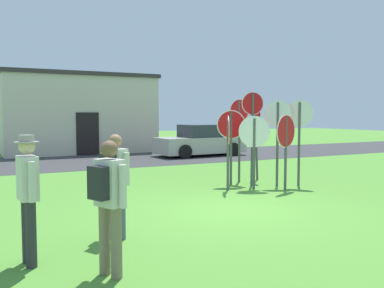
{
  "coord_description": "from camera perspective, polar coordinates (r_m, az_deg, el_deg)",
  "views": [
    {
      "loc": [
        -4.82,
        -7.41,
        2.01
      ],
      "look_at": [
        -0.19,
        1.5,
        1.3
      ],
      "focal_mm": 39.56,
      "sensor_mm": 36.0,
      "label": 1
    }
  ],
  "objects": [
    {
      "name": "ground_plane",
      "position": [
        9.07,
        5.53,
        -8.78
      ],
      "size": [
        80.0,
        80.0,
        0.0
      ],
      "primitive_type": "plane",
      "color": "#518E33"
    },
    {
      "name": "street_asphalt",
      "position": [
        18.92,
        -12.53,
        -2.15
      ],
      "size": [
        60.0,
        6.4,
        0.01
      ],
      "primitive_type": "cube",
      "color": "#38383A",
      "rests_on": "ground"
    },
    {
      "name": "building_background",
      "position": [
        23.82,
        -15.39,
        4.01
      ],
      "size": [
        7.78,
        5.34,
        4.11
      ],
      "color": "beige",
      "rests_on": "ground"
    },
    {
      "name": "parked_car_on_street",
      "position": [
        20.52,
        1.22,
        0.34
      ],
      "size": [
        4.38,
        2.17,
        1.51
      ],
      "color": "#B7B2A3",
      "rests_on": "ground"
    },
    {
      "name": "stop_sign_rear_left",
      "position": [
        12.04,
        11.47,
        2.19
      ],
      "size": [
        0.65,
        0.4,
        2.4
      ],
      "color": "#474C4C",
      "rests_on": "ground"
    },
    {
      "name": "stop_sign_nearest",
      "position": [
        11.12,
        4.87,
        0.58
      ],
      "size": [
        0.37,
        0.67,
        1.97
      ],
      "color": "#474C4C",
      "rests_on": "ground"
    },
    {
      "name": "stop_sign_low_front",
      "position": [
        11.41,
        8.38,
        0.63
      ],
      "size": [
        0.75,
        0.39,
        1.97
      ],
      "color": "#474C4C",
      "rests_on": "ground"
    },
    {
      "name": "stop_sign_tallest",
      "position": [
        11.39,
        12.55,
        0.72
      ],
      "size": [
        0.85,
        0.3,
        2.01
      ],
      "color": "#474C4C",
      "rests_on": "ground"
    },
    {
      "name": "stop_sign_rear_right",
      "position": [
        12.02,
        5.3,
        1.4
      ],
      "size": [
        0.76,
        0.33,
        2.13
      ],
      "color": "#474C4C",
      "rests_on": "ground"
    },
    {
      "name": "stop_sign_leaning_left",
      "position": [
        11.93,
        8.15,
        2.76
      ],
      "size": [
        0.64,
        0.18,
        2.64
      ],
      "color": "#474C4C",
      "rests_on": "ground"
    },
    {
      "name": "stop_sign_center_cluster",
      "position": [
        12.57,
        6.41,
        2.39
      ],
      "size": [
        0.27,
        0.63,
        2.46
      ],
      "color": "#474C4C",
      "rests_on": "ground"
    },
    {
      "name": "stop_sign_far_back",
      "position": [
        12.21,
        14.28,
        2.18
      ],
      "size": [
        0.47,
        0.6,
        2.4
      ],
      "color": "#474C4C",
      "rests_on": "ground"
    },
    {
      "name": "stop_sign_leaning_right",
      "position": [
        12.97,
        8.66,
        1.87
      ],
      "size": [
        0.18,
        0.62,
        2.3
      ],
      "color": "#474C4C",
      "rests_on": "ground"
    },
    {
      "name": "person_on_left",
      "position": [
        6.9,
        -10.37,
        -4.58
      ],
      "size": [
        0.46,
        0.51,
        1.69
      ],
      "color": "#4C5670",
      "rests_on": "ground"
    },
    {
      "name": "person_in_dark_shirt",
      "position": [
        6.01,
        -21.24,
        -6.05
      ],
      "size": [
        0.31,
        0.57,
        1.74
      ],
      "color": "#2D2D33",
      "rests_on": "ground"
    },
    {
      "name": "person_with_sunhat",
      "position": [
        5.31,
        -11.2,
        -7.19
      ],
      "size": [
        0.45,
        0.53,
        1.69
      ],
      "color": "#7A6B56",
      "rests_on": "ground"
    }
  ]
}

